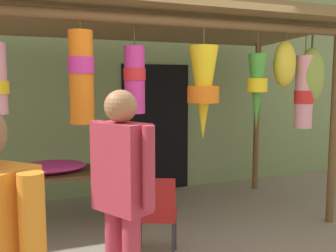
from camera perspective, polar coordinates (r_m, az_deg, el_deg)
ground_plane at (r=4.14m, az=0.97°, el=-17.96°), size 30.00×30.00×0.00m
shop_facade at (r=5.97m, az=-7.53°, el=11.48°), size 12.80×0.29×4.48m
market_stall_canopy at (r=4.41m, az=-1.24°, el=12.70°), size 4.58×2.11×2.55m
display_table at (r=4.73m, az=-17.31°, el=-7.42°), size 1.48×0.67×0.67m
flower_heap_on_table at (r=4.72m, az=-16.99°, el=-5.86°), size 0.82×0.57×0.12m
folding_chair at (r=3.71m, az=-1.97°, el=-12.55°), size 0.53×0.53×0.84m
wicker_basket_by_table at (r=5.00m, az=-4.41°, el=-12.24°), size 0.44×0.44×0.22m
vendor_in_orange at (r=2.69m, az=-6.94°, el=-9.21°), size 0.39×0.53×1.67m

